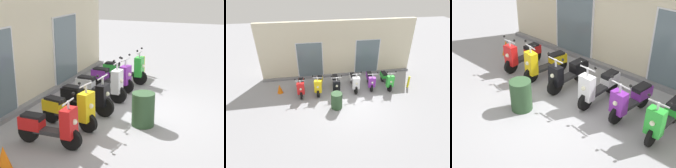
{
  "view_description": "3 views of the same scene",
  "coord_description": "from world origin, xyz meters",
  "views": [
    {
      "loc": [
        -8.1,
        -2.35,
        3.41
      ],
      "look_at": [
        0.57,
        0.86,
        0.54
      ],
      "focal_mm": 54.1,
      "sensor_mm": 36.0,
      "label": 1
    },
    {
      "loc": [
        -1.9,
        -7.66,
        5.71
      ],
      "look_at": [
        -0.46,
        0.76,
        0.64
      ],
      "focal_mm": 29.53,
      "sensor_mm": 36.0,
      "label": 2
    },
    {
      "loc": [
        4.32,
        -4.43,
        4.57
      ],
      "look_at": [
        -0.07,
        0.5,
        0.6
      ],
      "focal_mm": 47.61,
      "sensor_mm": 36.0,
      "label": 3
    }
  ],
  "objects": [
    {
      "name": "scooter_red",
      "position": [
        -2.44,
        1.14,
        0.46
      ],
      "size": [
        0.54,
        1.51,
        1.19
      ],
      "color": "black",
      "rests_on": "ground_plane"
    },
    {
      "name": "scooter_green",
      "position": [
        2.47,
        1.08,
        0.48
      ],
      "size": [
        0.55,
        1.63,
        1.24
      ],
      "color": "black",
      "rests_on": "ground_plane"
    },
    {
      "name": "traffic_cone",
      "position": [
        -3.63,
        1.42,
        0.26
      ],
      "size": [
        0.32,
        0.32,
        0.52
      ],
      "primitive_type": "cone",
      "color": "orange",
      "rests_on": "ground_plane"
    },
    {
      "name": "ground_plane",
      "position": [
        0.0,
        0.0,
        0.0
      ],
      "size": [
        40.0,
        40.0,
        0.0
      ],
      "primitive_type": "plane",
      "color": "#939399"
    },
    {
      "name": "scooter_purple",
      "position": [
        1.51,
        1.2,
        0.47
      ],
      "size": [
        0.61,
        1.52,
        1.21
      ],
      "color": "black",
      "rests_on": "ground_plane"
    },
    {
      "name": "scooter_black",
      "position": [
        -0.51,
        1.18,
        0.47
      ],
      "size": [
        0.61,
        1.59,
        1.2
      ],
      "color": "black",
      "rests_on": "ground_plane"
    },
    {
      "name": "storefront_facade",
      "position": [
        0.0,
        3.14,
        1.68
      ],
      "size": [
        9.59,
        0.5,
        3.48
      ],
      "color": "beige",
      "rests_on": "ground_plane"
    },
    {
      "name": "scooter_yellow",
      "position": [
        -1.46,
        1.17,
        0.47
      ],
      "size": [
        0.64,
        1.56,
        1.28
      ],
      "color": "black",
      "rests_on": "ground_plane"
    },
    {
      "name": "scooter_white",
      "position": [
        0.55,
        1.18,
        0.48
      ],
      "size": [
        0.54,
        1.64,
        1.32
      ],
      "color": "black",
      "rests_on": "ground_plane"
    },
    {
      "name": "trash_bin",
      "position": [
        -0.72,
        -0.42,
        0.41
      ],
      "size": [
        0.55,
        0.55,
        0.83
      ],
      "primitive_type": "cylinder",
      "color": "#2D4C2D",
      "rests_on": "ground_plane"
    }
  ]
}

